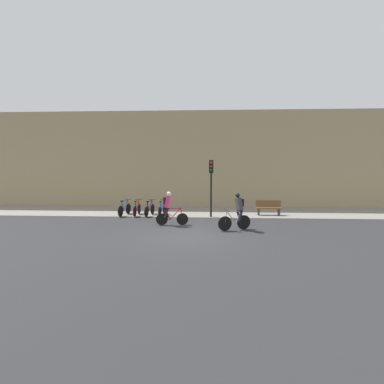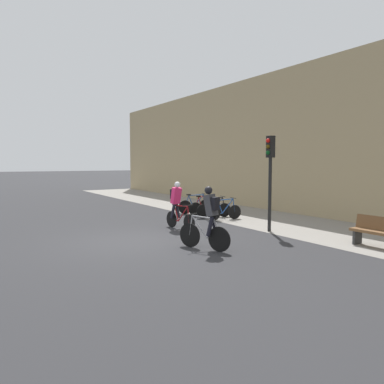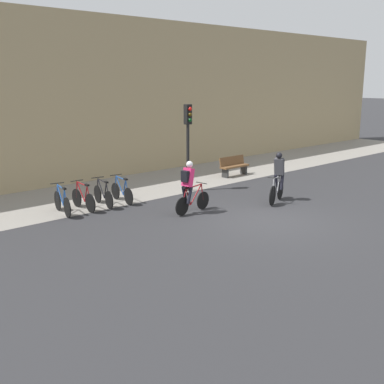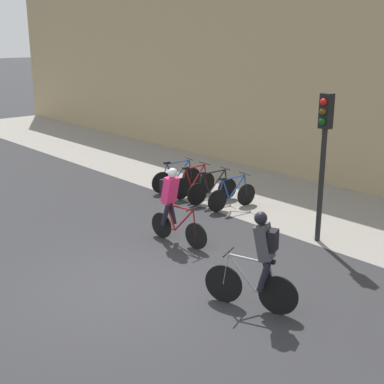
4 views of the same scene
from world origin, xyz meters
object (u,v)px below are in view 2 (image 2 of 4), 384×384
(parked_bike_3, at_px, (224,211))
(cyclist_pink, at_px, (177,203))
(parked_bike_2, at_px, (214,209))
(parked_bike_1, at_px, (204,207))
(cyclist_grey, at_px, (209,217))
(traffic_light_pole, at_px, (270,165))
(parked_bike_0, at_px, (195,205))
(bench, at_px, (378,232))

(parked_bike_3, bearing_deg, cyclist_pink, -74.40)
(parked_bike_2, bearing_deg, parked_bike_1, 179.93)
(cyclist_grey, distance_m, traffic_light_pole, 3.93)
(cyclist_grey, height_order, parked_bike_0, cyclist_grey)
(parked_bike_1, xyz_separation_m, parked_bike_3, (1.56, -0.00, -0.01))
(parked_bike_1, bearing_deg, parked_bike_3, -0.04)
(traffic_light_pole, height_order, bench, traffic_light_pole)
(cyclist_grey, distance_m, parked_bike_2, 6.25)
(parked_bike_1, relative_size, bench, 1.03)
(parked_bike_1, height_order, traffic_light_pole, traffic_light_pole)
(cyclist_pink, height_order, parked_bike_3, cyclist_pink)
(traffic_light_pole, bearing_deg, parked_bike_3, 175.36)
(parked_bike_1, bearing_deg, cyclist_pink, -49.84)
(cyclist_pink, xyz_separation_m, bench, (5.78, 3.36, -0.48))
(parked_bike_3, relative_size, bench, 1.04)
(parked_bike_0, xyz_separation_m, parked_bike_2, (1.56, -0.00, -0.01))
(bench, bearing_deg, cyclist_pink, -149.82)
(parked_bike_0, bearing_deg, cyclist_grey, -29.39)
(parked_bike_0, distance_m, parked_bike_2, 1.56)
(cyclist_grey, bearing_deg, parked_bike_3, 138.84)
(cyclist_pink, bearing_deg, parked_bike_1, 130.16)
(parked_bike_1, height_order, parked_bike_2, parked_bike_1)
(parked_bike_0, height_order, parked_bike_3, parked_bike_0)
(cyclist_grey, bearing_deg, parked_bike_0, 150.61)
(parked_bike_3, bearing_deg, traffic_light_pole, -4.64)
(cyclist_pink, bearing_deg, cyclist_grey, -15.23)
(bench, bearing_deg, parked_bike_2, -175.28)
(cyclist_pink, distance_m, cyclist_grey, 3.58)
(parked_bike_0, bearing_deg, cyclist_pink, -41.58)
(cyclist_pink, height_order, bench, cyclist_pink)
(cyclist_pink, relative_size, parked_bike_2, 1.06)
(cyclist_pink, xyz_separation_m, parked_bike_3, (-0.77, 2.75, -0.56))
(cyclist_pink, relative_size, traffic_light_pole, 0.52)
(traffic_light_pole, distance_m, bench, 4.12)
(parked_bike_0, bearing_deg, bench, 3.89)
(cyclist_pink, distance_m, parked_bike_2, 3.21)
(parked_bike_0, xyz_separation_m, parked_bike_3, (2.34, -0.00, -0.01))
(parked_bike_2, bearing_deg, bench, 4.72)
(parked_bike_1, xyz_separation_m, traffic_light_pole, (4.53, -0.24, 1.96))
(parked_bike_0, distance_m, traffic_light_pole, 5.67)
(cyclist_grey, bearing_deg, traffic_light_pole, 109.86)
(cyclist_pink, bearing_deg, bench, 30.18)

